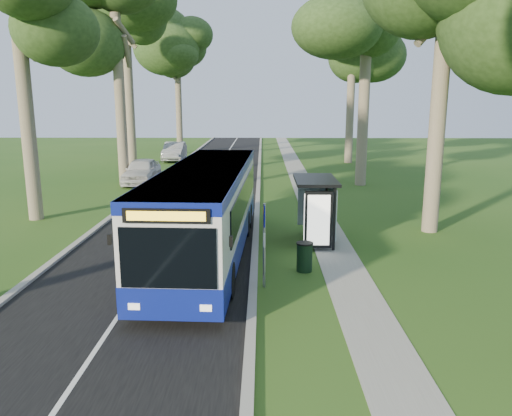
{
  "coord_description": "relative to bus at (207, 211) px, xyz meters",
  "views": [
    {
      "loc": [
        0.28,
        -14.97,
        5.57
      ],
      "look_at": [
        0.03,
        3.26,
        1.6
      ],
      "focal_mm": 35.0,
      "sensor_mm": 36.0,
      "label": 1
    }
  ],
  "objects": [
    {
      "name": "tree_east_d",
      "position": [
        9.69,
        27.74,
        9.85
      ],
      "size": [
        5.2,
        5.2,
        15.58
      ],
      "color": "#7A6B56",
      "rests_on": "ground"
    },
    {
      "name": "bus_stop_sign",
      "position": [
        2.02,
        -2.94,
        -0.08
      ],
      "size": [
        0.09,
        0.36,
        2.59
      ],
      "rotation": [
        0.0,
        0.0,
        0.02
      ],
      "color": "gray",
      "rests_on": "ground"
    },
    {
      "name": "car_silver",
      "position": [
        -6.27,
        29.21,
        -0.85
      ],
      "size": [
        2.0,
        5.21,
        1.69
      ],
      "primitive_type": "imported",
      "rotation": [
        0.0,
        0.0,
        0.04
      ],
      "color": "#A5A8AD",
      "rests_on": "ground"
    },
    {
      "name": "kerb_west",
      "position": [
        -5.31,
        7.74,
        -1.63
      ],
      "size": [
        0.25,
        100.0,
        0.12
      ],
      "primitive_type": "cube",
      "color": "#9E9B93",
      "rests_on": "ground"
    },
    {
      "name": "tree_west_e",
      "position": [
        -6.81,
        35.74,
        8.62
      ],
      "size": [
        5.2,
        5.2,
        13.91
      ],
      "color": "#7A6B56",
      "rests_on": "ground"
    },
    {
      "name": "bus_shelter",
      "position": [
        4.18,
        1.68,
        0.1
      ],
      "size": [
        1.62,
        2.98,
        2.55
      ],
      "rotation": [
        0.0,
        0.0,
        -0.0
      ],
      "color": "black",
      "rests_on": "ground"
    },
    {
      "name": "road",
      "position": [
        -1.81,
        7.74,
        -1.68
      ],
      "size": [
        7.0,
        100.0,
        0.02
      ],
      "primitive_type": "cube",
      "color": "black",
      "rests_on": "ground"
    },
    {
      "name": "centre_line",
      "position": [
        -1.81,
        7.74,
        -1.67
      ],
      "size": [
        0.12,
        100.0,
        0.0
      ],
      "primitive_type": "cube",
      "color": "white",
      "rests_on": "road"
    },
    {
      "name": "car_white",
      "position": [
        -6.22,
        16.12,
        -0.84
      ],
      "size": [
        2.09,
        5.05,
        1.71
      ],
      "primitive_type": "imported",
      "rotation": [
        0.0,
        0.0,
        0.02
      ],
      "color": "silver",
      "rests_on": "ground"
    },
    {
      "name": "tree_west_c",
      "position": [
        -7.31,
        15.74,
        9.39
      ],
      "size": [
        5.2,
        5.2,
        14.96
      ],
      "color": "#7A6B56",
      "rests_on": "ground"
    },
    {
      "name": "kerb_east",
      "position": [
        1.69,
        7.74,
        -1.63
      ],
      "size": [
        0.25,
        100.0,
        0.12
      ],
      "primitive_type": "cube",
      "color": "#9E9B93",
      "rests_on": "ground"
    },
    {
      "name": "tree_west_d",
      "position": [
        -9.31,
        25.74,
        11.73
      ],
      "size": [
        5.2,
        5.2,
        18.16
      ],
      "color": "#7A6B56",
      "rests_on": "ground"
    },
    {
      "name": "bus",
      "position": [
        0.0,
        0.0,
        0.0
      ],
      "size": [
        3.07,
        12.42,
        3.27
      ],
      "rotation": [
        0.0,
        0.0,
        -0.04
      ],
      "color": "silver",
      "rests_on": "ground"
    },
    {
      "name": "ground",
      "position": [
        1.69,
        -2.26,
        -1.69
      ],
      "size": [
        120.0,
        120.0,
        0.0
      ],
      "primitive_type": "plane",
      "color": "#285019",
      "rests_on": "ground"
    },
    {
      "name": "footpath",
      "position": [
        4.69,
        7.74,
        -1.68
      ],
      "size": [
        1.5,
        100.0,
        0.02
      ],
      "primitive_type": "cube",
      "color": "gray",
      "rests_on": "ground"
    },
    {
      "name": "litter_bin",
      "position": [
        3.36,
        -1.47,
        -1.2
      ],
      "size": [
        0.56,
        0.56,
        0.98
      ],
      "rotation": [
        0.0,
        0.0,
        0.24
      ],
      "color": "black",
      "rests_on": "ground"
    }
  ]
}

